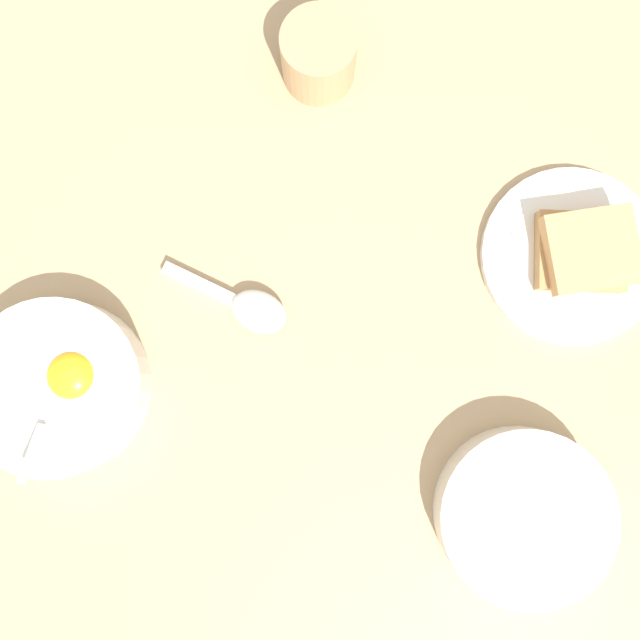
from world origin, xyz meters
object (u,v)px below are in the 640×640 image
(soup_spoon, at_px, (249,307))
(toast_plate, at_px, (571,256))
(drinking_cup, at_px, (318,56))
(toast_sandwich, at_px, (586,251))
(egg_bowl, at_px, (58,387))
(congee_bowl, at_px, (524,516))

(soup_spoon, bearing_deg, toast_plate, 135.83)
(toast_plate, bearing_deg, drinking_cup, -90.81)
(toast_sandwich, xyz_separation_m, drinking_cup, (-0.00, -0.32, 0.01))
(egg_bowl, bearing_deg, toast_plate, 141.13)
(congee_bowl, bearing_deg, toast_plate, -156.69)
(soup_spoon, distance_m, drinking_cup, 0.26)
(egg_bowl, height_order, soup_spoon, egg_bowl)
(egg_bowl, relative_size, congee_bowl, 1.03)
(congee_bowl, bearing_deg, soup_spoon, -90.50)
(toast_plate, xyz_separation_m, drinking_cup, (-0.00, -0.32, 0.03))
(soup_spoon, relative_size, drinking_cup, 1.84)
(toast_sandwich, distance_m, congee_bowl, 0.26)
(toast_plate, relative_size, congee_bowl, 1.09)
(soup_spoon, xyz_separation_m, drinking_cup, (-0.24, -0.09, 0.02))
(egg_bowl, distance_m, toast_plate, 0.52)
(congee_bowl, bearing_deg, drinking_cup, -119.82)
(drinking_cup, bearing_deg, toast_sandwich, 89.87)
(toast_plate, height_order, soup_spoon, soup_spoon)
(congee_bowl, relative_size, drinking_cup, 2.22)
(toast_sandwich, xyz_separation_m, soup_spoon, (0.24, -0.23, -0.02))
(egg_bowl, distance_m, soup_spoon, 0.20)
(congee_bowl, bearing_deg, toast_sandwich, -157.80)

